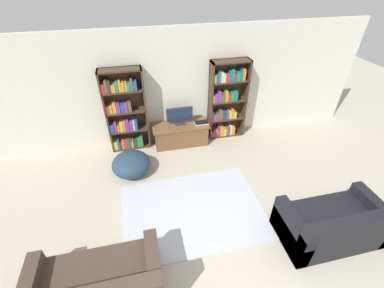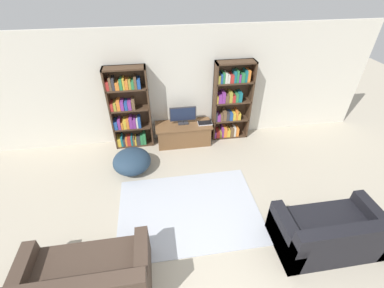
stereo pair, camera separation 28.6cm
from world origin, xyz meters
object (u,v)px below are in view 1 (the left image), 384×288
at_px(bookshelf_right, 226,101).
at_px(laptop, 202,123).
at_px(tv_stand, 181,134).
at_px(beanbag_ottoman, 131,164).
at_px(couch_right_sofa, 332,225).
at_px(television, 180,115).
at_px(bookshelf_left, 125,113).

distance_m(bookshelf_right, laptop, 0.77).
height_order(tv_stand, beanbag_ottoman, tv_stand).
distance_m(tv_stand, couch_right_sofa, 3.57).
relative_size(bookshelf_right, television, 3.11).
xyz_separation_m(tv_stand, television, (0.00, 0.06, 0.48)).
bearing_deg(couch_right_sofa, beanbag_ottoman, 143.25).
bearing_deg(bookshelf_left, beanbag_ottoman, -89.36).
height_order(television, beanbag_ottoman, television).
xyz_separation_m(bookshelf_left, laptop, (1.70, -0.18, -0.38)).
xyz_separation_m(bookshelf_right, couch_right_sofa, (0.70, -3.22, -0.63)).
bearing_deg(bookshelf_right, beanbag_ottoman, -157.54).
bearing_deg(bookshelf_left, tv_stand, -7.17).
relative_size(bookshelf_right, laptop, 5.70).
xyz_separation_m(television, couch_right_sofa, (1.83, -3.12, -0.44)).
bearing_deg(tv_stand, beanbag_ottoman, -145.79).
xyz_separation_m(television, laptop, (0.50, -0.09, -0.21)).
bearing_deg(television, beanbag_ottoman, -144.00).
distance_m(bookshelf_left, tv_stand, 1.37).
height_order(tv_stand, laptop, laptop).
bearing_deg(bookshelf_right, tv_stand, -172.41).
bearing_deg(beanbag_ottoman, bookshelf_left, 90.64).
relative_size(television, beanbag_ottoman, 0.78).
xyz_separation_m(bookshelf_right, beanbag_ottoman, (-2.32, -0.96, -0.69)).
relative_size(bookshelf_left, television, 3.11).
relative_size(laptop, couch_right_sofa, 0.21).
xyz_separation_m(tv_stand, laptop, (0.50, -0.03, 0.27)).
distance_m(bookshelf_left, beanbag_ottoman, 1.18).
bearing_deg(bookshelf_right, bookshelf_left, 179.99).
distance_m(bookshelf_right, television, 1.15).
bearing_deg(bookshelf_right, television, -175.19).
bearing_deg(bookshelf_left, couch_right_sofa, -46.69).
distance_m(television, laptop, 0.55).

